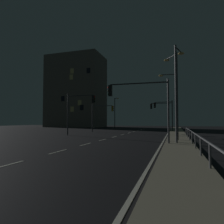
# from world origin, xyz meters

# --- Properties ---
(ground_plane) EXTENTS (112.00, 112.00, 0.00)m
(ground_plane) POSITION_xyz_m (0.00, 17.50, 0.00)
(ground_plane) COLOR black
(ground_plane) RESTS_ON ground
(sidewalk_right) EXTENTS (2.24, 77.00, 0.14)m
(sidewalk_right) POSITION_xyz_m (7.31, 17.50, 0.07)
(sidewalk_right) COLOR gray
(sidewalk_right) RESTS_ON ground
(lane_markings_center) EXTENTS (0.14, 50.00, 0.01)m
(lane_markings_center) POSITION_xyz_m (0.00, 21.00, 0.01)
(lane_markings_center) COLOR silver
(lane_markings_center) RESTS_ON ground
(lane_edge_line) EXTENTS (0.14, 53.00, 0.01)m
(lane_edge_line) POSITION_xyz_m (5.94, 22.50, 0.01)
(lane_edge_line) COLOR silver
(lane_edge_line) RESTS_ON ground
(traffic_light_far_center) EXTENTS (3.33, 0.52, 5.40)m
(traffic_light_far_center) POSITION_xyz_m (5.18, 34.47, 3.91)
(traffic_light_far_center) COLOR #38383D
(traffic_light_far_center) RESTS_ON sidewalk_right
(traffic_light_near_left) EXTENTS (4.12, 0.41, 5.49)m
(traffic_light_near_left) POSITION_xyz_m (-4.94, 21.43, 3.88)
(traffic_light_near_left) COLOR #38383D
(traffic_light_near_left) RESTS_ON ground
(traffic_light_mid_left) EXTENTS (5.19, 0.46, 5.20)m
(traffic_light_mid_left) POSITION_xyz_m (4.23, 14.52, 3.88)
(traffic_light_mid_left) COLOR #4C4C51
(traffic_light_mid_left) RESTS_ON sidewalk_right
(traffic_light_near_right) EXTENTS (3.87, 0.79, 4.82)m
(traffic_light_near_right) POSITION_xyz_m (-5.12, 30.39, 3.41)
(traffic_light_near_right) COLOR #38383D
(traffic_light_near_right) RESTS_ON ground
(traffic_light_far_left) EXTENTS (4.04, 0.34, 5.25)m
(traffic_light_far_left) POSITION_xyz_m (4.83, 35.13, 3.85)
(traffic_light_far_left) COLOR #4C4C51
(traffic_light_far_left) RESTS_ON sidewalk_right
(street_lamp_median) EXTENTS (1.33, 1.64, 8.37)m
(street_lamp_median) POSITION_xyz_m (7.08, 18.04, 5.09)
(street_lamp_median) COLOR #2D3033
(street_lamp_median) RESTS_ON sidewalk_right
(street_lamp_far_end) EXTENTS (1.39, 1.22, 7.55)m
(street_lamp_far_end) POSITION_xyz_m (-6.88, 44.25, 4.49)
(street_lamp_far_end) COLOR #2D3033
(street_lamp_far_end) RESTS_ON ground
(street_lamp_corner) EXTENTS (0.86, 1.84, 8.16)m
(street_lamp_corner) POSITION_xyz_m (7.22, 15.56, 4.98)
(street_lamp_corner) COLOR #4C4C51
(street_lamp_corner) RESTS_ON sidewalk_right
(street_lamp_mid_block) EXTENTS (2.02, 0.55, 7.46)m
(street_lamp_mid_block) POSITION_xyz_m (6.84, 22.47, 4.61)
(street_lamp_mid_block) COLOR #38383D
(street_lamp_mid_block) RESTS_ON sidewalk_right
(barrier_fence) EXTENTS (0.09, 25.54, 0.98)m
(barrier_fence) POSITION_xyz_m (8.28, 10.73, 0.87)
(barrier_fence) COLOR #59595E
(barrier_fence) RESTS_ON sidewalk_right
(building_distant) EXTENTS (16.89, 10.57, 22.14)m
(building_distant) POSITION_xyz_m (-22.59, 53.69, 11.07)
(building_distant) COLOR #6B6056
(building_distant) RESTS_ON ground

